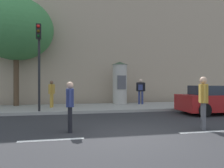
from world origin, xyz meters
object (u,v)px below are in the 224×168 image
(traffic_light, at_px, (39,53))
(pedestrian_with_bag, at_px, (52,92))
(pedestrian_in_dark_shirt, at_px, (70,103))
(pedestrian_tallest, at_px, (141,89))
(poster_column, at_px, (120,83))
(street_tree, at_px, (16,29))
(parked_car_dark, at_px, (220,100))
(pedestrian_in_light_jacket, at_px, (203,98))

(traffic_light, xyz_separation_m, pedestrian_with_bag, (0.52, 1.80, -2.00))
(pedestrian_in_dark_shirt, xyz_separation_m, pedestrian_tallest, (4.84, 6.89, 0.22))
(poster_column, relative_size, pedestrian_with_bag, 1.83)
(pedestrian_with_bag, bearing_deg, poster_column, 14.51)
(traffic_light, relative_size, pedestrian_in_dark_shirt, 2.68)
(traffic_light, bearing_deg, pedestrian_tallest, 22.06)
(poster_column, distance_m, street_tree, 7.41)
(poster_column, xyz_separation_m, parked_car_dark, (4.12, -4.59, -0.89))
(poster_column, relative_size, pedestrian_in_dark_shirt, 1.76)
(poster_column, height_order, pedestrian_in_dark_shirt, poster_column)
(pedestrian_with_bag, relative_size, pedestrian_tallest, 0.92)
(pedestrian_in_dark_shirt, relative_size, parked_car_dark, 0.38)
(traffic_light, height_order, pedestrian_in_light_jacket, traffic_light)
(poster_column, distance_m, pedestrian_tallest, 1.47)
(poster_column, relative_size, pedestrian_tallest, 1.68)
(pedestrian_in_light_jacket, relative_size, pedestrian_with_bag, 1.15)
(street_tree, height_order, pedestrian_in_light_jacket, street_tree)
(pedestrian_in_light_jacket, bearing_deg, poster_column, 96.91)
(parked_car_dark, bearing_deg, pedestrian_tallest, 123.46)
(traffic_light, height_order, pedestrian_tallest, traffic_light)
(pedestrian_tallest, bearing_deg, pedestrian_with_bag, -172.67)
(pedestrian_in_dark_shirt, distance_m, pedestrian_with_bag, 6.22)
(poster_column, bearing_deg, parked_car_dark, -48.12)
(street_tree, height_order, pedestrian_with_bag, street_tree)
(pedestrian_tallest, bearing_deg, traffic_light, -157.94)
(pedestrian_in_light_jacket, height_order, pedestrian_tallest, pedestrian_tallest)
(traffic_light, distance_m, pedestrian_in_light_jacket, 7.89)
(street_tree, height_order, pedestrian_in_dark_shirt, street_tree)
(pedestrian_in_light_jacket, xyz_separation_m, parked_car_dark, (3.17, 3.23, -0.35))
(pedestrian_with_bag, bearing_deg, pedestrian_in_dark_shirt, -81.73)
(traffic_light, relative_size, poster_column, 1.53)
(pedestrian_in_light_jacket, distance_m, pedestrian_with_bag, 8.55)
(street_tree, distance_m, parked_car_dark, 12.53)
(poster_column, xyz_separation_m, pedestrian_in_light_jacket, (0.95, -7.82, -0.54))
(pedestrian_in_light_jacket, xyz_separation_m, pedestrian_tallest, (0.40, 7.42, 0.11))
(pedestrian_with_bag, relative_size, parked_car_dark, 0.36)
(pedestrian_in_light_jacket, bearing_deg, parked_car_dark, 45.49)
(poster_column, xyz_separation_m, street_tree, (-6.61, 0.32, 3.34))
(poster_column, xyz_separation_m, pedestrian_tallest, (1.35, -0.40, -0.43))
(pedestrian_in_dark_shirt, height_order, pedestrian_tallest, pedestrian_tallest)
(pedestrian_with_bag, bearing_deg, pedestrian_in_light_jacket, -51.41)
(traffic_light, distance_m, pedestrian_in_dark_shirt, 5.05)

